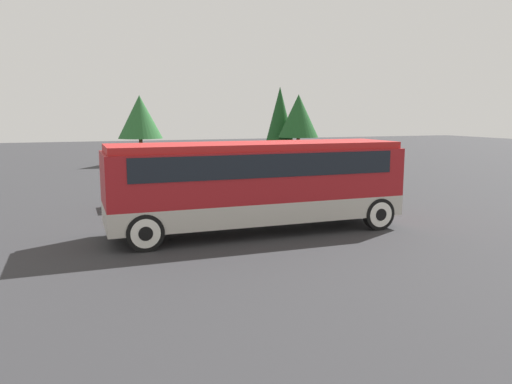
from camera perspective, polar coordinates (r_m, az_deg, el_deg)
ground_plane at (r=16.43m, az=0.00°, el=-4.51°), size 120.00×120.00×0.00m
tour_bus at (r=16.15m, az=0.32°, el=1.59°), size 9.55×2.67×2.91m
parked_car_near at (r=24.97m, az=3.00°, el=1.70°), size 4.18×1.81×1.42m
parked_car_mid at (r=21.36m, az=-9.38°, el=0.46°), size 4.76×1.81×1.45m
tree_left at (r=41.37m, az=2.75°, el=8.89°), size 2.24×2.24×6.05m
tree_center at (r=39.65m, az=-13.13°, el=8.35°), size 3.38×3.38×5.26m
tree_right at (r=39.79m, az=4.88°, el=8.65°), size 3.16×3.16×5.37m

